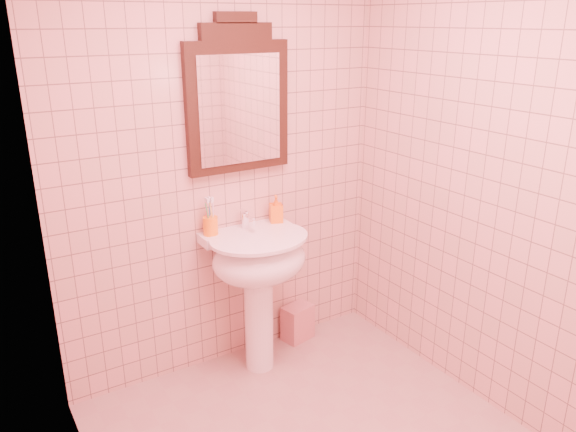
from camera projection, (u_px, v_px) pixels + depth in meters
back_wall at (224, 163)px, 3.19m from camera, size 2.00×0.02×2.50m
pedestal_sink at (259, 268)px, 3.25m from camera, size 0.58×0.58×0.86m
faucet at (247, 220)px, 3.27m from camera, size 0.04×0.16×0.11m
mirror at (238, 100)px, 3.09m from camera, size 0.62×0.06×0.86m
toothbrush_cup at (210, 225)px, 3.19m from camera, size 0.08×0.08×0.20m
soap_dispenser at (276, 209)px, 3.37m from camera, size 0.10×0.10×0.17m
towel at (298, 322)px, 3.73m from camera, size 0.22×0.17×0.24m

